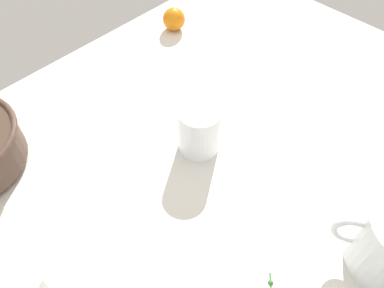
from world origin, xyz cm
name	(u,v)px	position (x,y,z in cm)	size (l,w,h in cm)	color
ground_plane	(202,163)	(0.00, 0.00, -1.50)	(141.39, 101.67, 3.00)	silver
second_glass	(199,132)	(1.93, 2.98, 4.94)	(8.97, 8.97, 11.23)	white
loose_orange_0	(174,19)	(28.86, 38.55, 3.21)	(6.43, 6.43, 6.43)	orange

